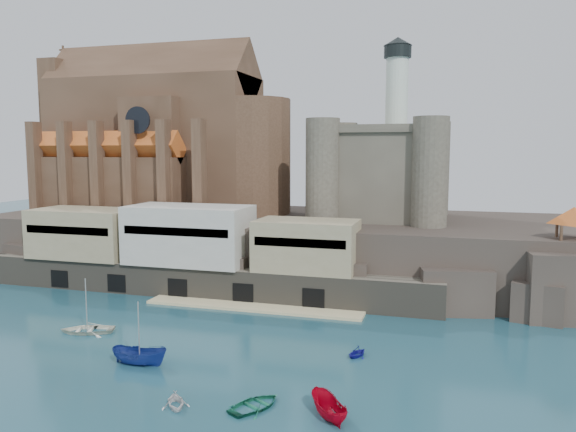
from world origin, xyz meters
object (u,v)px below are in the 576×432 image
(church, at_px, (163,145))
(boat_2, at_px, (140,365))
(boat_1, at_px, (176,407))
(castle_keep, at_px, (382,168))
(pavilion, at_px, (574,218))

(church, bearing_deg, boat_2, -64.17)
(boat_1, xyz_separation_m, boat_2, (-7.81, 7.36, 0.00))
(castle_keep, height_order, boat_1, castle_keep)
(boat_1, distance_m, boat_2, 10.73)
(castle_keep, xyz_separation_m, boat_2, (-18.00, -45.10, -18.31))
(castle_keep, xyz_separation_m, pavilion, (25.92, -15.08, -5.59))
(castle_keep, bearing_deg, church, 178.89)
(pavilion, height_order, boat_2, pavilion)
(castle_keep, bearing_deg, boat_1, -101.00)
(church, distance_m, castle_keep, 40.39)
(pavilion, distance_m, boat_2, 54.71)
(pavilion, bearing_deg, church, 166.52)
(castle_keep, bearing_deg, pavilion, -30.18)
(boat_2, bearing_deg, pavilion, -58.25)
(church, xyz_separation_m, pavilion, (66.13, -15.85, -9.40))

